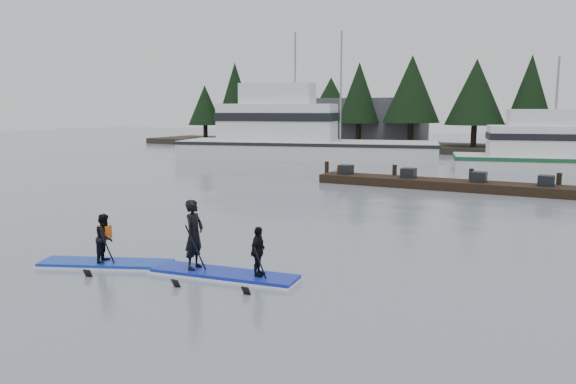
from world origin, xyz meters
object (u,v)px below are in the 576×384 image
at_px(floating_dock, 447,185).
at_px(paddleboard_solo, 106,250).
at_px(fishing_boat_medium, 557,164).
at_px(paddleboard_duo, 219,253).
at_px(fishing_boat_large, 300,149).

xyz_separation_m(floating_dock, paddleboard_solo, (-4.83, -18.15, 0.20)).
height_order(fishing_boat_medium, floating_dock, fishing_boat_medium).
xyz_separation_m(floating_dock, paddleboard_duo, (-1.73, -17.55, 0.35)).
bearing_deg(paddleboard_duo, fishing_boat_large, 106.17).
distance_m(fishing_boat_medium, paddleboard_duo, 28.84).
bearing_deg(paddleboard_duo, fishing_boat_medium, 70.79).
height_order(floating_dock, paddleboard_duo, paddleboard_duo).
height_order(fishing_boat_large, paddleboard_solo, fishing_boat_large).
bearing_deg(floating_dock, paddleboard_solo, -104.16).
relative_size(paddleboard_solo, paddleboard_duo, 0.92).
relative_size(fishing_boat_large, floating_dock, 1.55).
xyz_separation_m(fishing_boat_medium, floating_dock, (-4.53, -10.60, -0.33)).
relative_size(fishing_boat_large, fishing_boat_medium, 1.51).
height_order(fishing_boat_large, paddleboard_duo, fishing_boat_large).
xyz_separation_m(fishing_boat_large, floating_dock, (13.85, -11.21, -0.63)).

